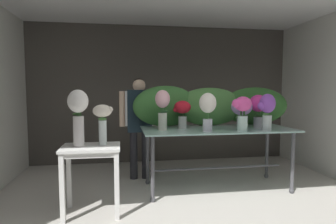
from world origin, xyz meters
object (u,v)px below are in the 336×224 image
display_table_glass (217,137)px  vase_cream_lisianthus_tall (103,118)px  vase_magenta_lilies (258,107)px  vase_white_roses_tall (78,112)px  vase_violet_hydrangea (267,109)px  vase_crimson_carnations (182,111)px  florist (139,117)px  vase_blush_dahlias (163,107)px  side_table_white (91,157)px  vase_lilac_ranunculus (242,109)px  vase_ivory_freesia (208,108)px  vase_fuchsia_stock (242,110)px

display_table_glass → vase_cream_lisianthus_tall: bearing=-161.4°
vase_magenta_lilies → vase_white_roses_tall: size_ratio=0.74×
vase_violet_hydrangea → vase_crimson_carnations: vase_violet_hydrangea is taller
vase_violet_hydrangea → vase_crimson_carnations: 1.14m
display_table_glass → florist: 1.26m
vase_blush_dahlias → vase_cream_lisianthus_tall: vase_blush_dahlias is taller
side_table_white → vase_magenta_lilies: 2.39m
florist → vase_cream_lisianthus_tall: florist is taller
display_table_glass → vase_crimson_carnations: bearing=171.4°
vase_lilac_ranunculus → vase_magenta_lilies: 0.26m
display_table_glass → vase_ivory_freesia: 0.56m
florist → vase_white_roses_tall: bearing=-122.0°
vase_lilac_ranunculus → vase_fuchsia_stock: bearing=-112.8°
display_table_glass → vase_cream_lisianthus_tall: 1.67m
florist → vase_crimson_carnations: florist is taller
side_table_white → vase_ivory_freesia: bearing=11.8°
display_table_glass → vase_fuchsia_stock: (0.22, -0.33, 0.41)m
display_table_glass → vase_magenta_lilies: vase_magenta_lilies is taller
vase_lilac_ranunculus → vase_cream_lisianthus_tall: bearing=-166.8°
vase_fuchsia_stock → vase_white_roses_tall: size_ratio=0.72×
side_table_white → vase_ivory_freesia: vase_ivory_freesia is taller
vase_lilac_ranunculus → vase_crimson_carnations: (-0.82, 0.15, -0.03)m
vase_crimson_carnations → side_table_white: bearing=-151.7°
vase_violet_hydrangea → vase_crimson_carnations: bearing=160.2°
vase_ivory_freesia → vase_magenta_lilies: vase_ivory_freesia is taller
florist → vase_fuchsia_stock: bearing=-37.2°
vase_fuchsia_stock → vase_blush_dahlias: bearing=164.2°
vase_magenta_lilies → side_table_white: bearing=-167.2°
vase_crimson_carnations → vase_lilac_ranunculus: bearing=-10.5°
vase_magenta_lilies → vase_violet_hydrangea: (-0.01, -0.26, -0.01)m
vase_fuchsia_stock → vase_lilac_ranunculus: vase_fuchsia_stock is taller
vase_fuchsia_stock → vase_ivory_freesia: (-0.45, 0.07, 0.03)m
vase_blush_dahlias → vase_violet_hydrangea: size_ratio=1.10×
display_table_glass → vase_ivory_freesia: bearing=-130.1°
display_table_glass → vase_crimson_carnations: size_ratio=5.40×
vase_magenta_lilies → vase_lilac_ranunculus: bearing=-174.2°
vase_fuchsia_stock → vase_ivory_freesia: bearing=171.0°
vase_violet_hydrangea → vase_white_roses_tall: bearing=-173.9°
vase_magenta_lilies → vase_crimson_carnations: bearing=173.3°
vase_ivory_freesia → vase_blush_dahlias: bearing=159.2°
florist → vase_lilac_ranunculus: size_ratio=3.72×
vase_ivory_freesia → vase_blush_dahlias: vase_blush_dahlias is taller
side_table_white → vase_crimson_carnations: size_ratio=2.00×
vase_blush_dahlias → vase_white_roses_tall: (-1.03, -0.52, -0.01)m
vase_magenta_lilies → vase_ivory_freesia: bearing=-165.4°
display_table_glass → side_table_white: display_table_glass is taller
vase_white_roses_tall → vase_violet_hydrangea: bearing=6.1°
florist → vase_blush_dahlias: size_ratio=2.92×
vase_blush_dahlias → vase_cream_lisianthus_tall: (-0.77, -0.47, -0.10)m
display_table_glass → vase_lilac_ranunculus: bearing=-13.2°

